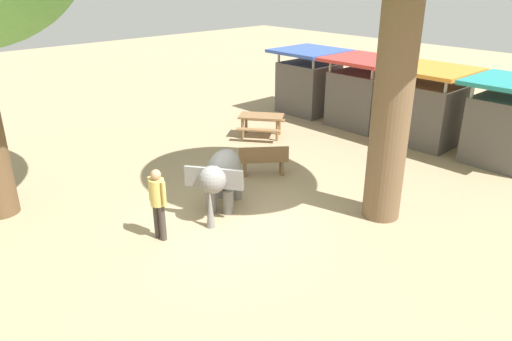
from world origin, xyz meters
The scene contains 9 objects.
ground_plane centered at (0.00, 0.00, 0.00)m, with size 60.00×60.00×0.00m, color tan.
elephant centered at (-0.53, 0.30, 0.90)m, with size 1.80×1.94×1.41m.
person_handler centered at (-0.33, -1.59, 0.95)m, with size 0.51×0.32×1.62m.
wooden_bench centered at (-1.35, 2.47, 0.47)m, with size 1.17×1.35×0.88m.
picnic_table_near centered at (-3.86, 4.77, 0.59)m, with size 2.09×2.09×0.78m.
market_stall_blue centered at (-4.88, 8.36, 1.14)m, with size 2.50×2.50×2.52m.
market_stall_red centered at (-2.28, 8.36, 1.14)m, with size 2.50×2.50×2.52m.
market_stall_orange centered at (0.32, 8.36, 1.14)m, with size 2.50×2.50×2.52m.
market_stall_teal centered at (2.92, 8.36, 1.14)m, with size 2.50×2.50×2.52m.
Camera 1 is at (7.79, -6.31, 5.43)m, focal length 33.89 mm.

